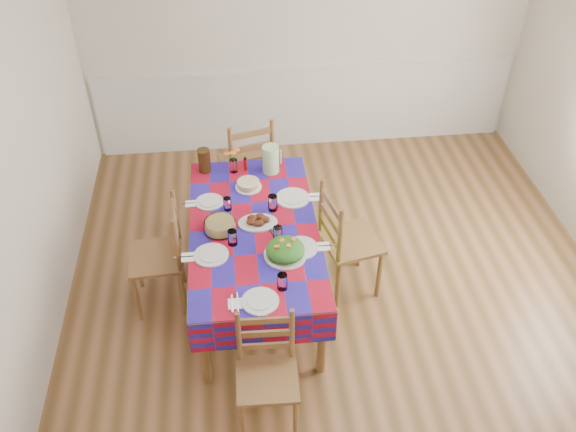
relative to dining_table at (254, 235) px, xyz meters
The scene contains 22 objects.
room 1.03m from the dining_table, 19.37° to the right, with size 4.58×5.08×2.78m.
wainscot 2.35m from the dining_table, 72.73° to the left, with size 4.41×0.06×0.92m.
dining_table is the anchor object (origin of this frame).
setting_near_head 0.74m from the dining_table, 86.44° to the right, with size 0.41×0.27×0.12m.
setting_left_near 0.38m from the dining_table, 138.25° to the right, with size 0.46×0.27×0.12m.
setting_left_far 0.43m from the dining_table, 133.20° to the left, with size 0.41×0.24×0.11m.
setting_right_near 0.38m from the dining_table, 40.45° to the right, with size 0.47×0.27×0.12m.
setting_right_far 0.41m from the dining_table, 44.47° to the left, with size 0.51×0.30×0.13m.
meat_platter 0.11m from the dining_table, 50.47° to the left, with size 0.30×0.22×0.06m.
salad_platter 0.42m from the dining_table, 58.58° to the right, with size 0.31×0.31×0.13m.
pasta_bowl 0.28m from the dining_table, behind, with size 0.24×0.24×0.09m.
cake 0.52m from the dining_table, 91.07° to the left, with size 0.22×0.22×0.06m.
serving_utensils 0.19m from the dining_table, 24.53° to the right, with size 0.14×0.31×0.01m.
flower_vase 0.78m from the dining_table, 99.10° to the left, with size 0.14×0.11×0.22m.
hot_sauce 0.78m from the dining_table, 91.36° to the left, with size 0.03×0.03×0.13m, color red.
green_pitcher 0.78m from the dining_table, 74.91° to the left, with size 0.14×0.14×0.24m, color #A6CE92.
tea_pitcher 0.89m from the dining_table, 114.78° to the left, with size 0.11×0.11×0.21m, color #321D0B.
name_card 0.90m from the dining_table, 90.23° to the right, with size 0.07×0.02×0.01m, color silver.
chair_near 1.17m from the dining_table, 89.92° to the right, with size 0.41×0.39×0.89m.
chair_far 1.15m from the dining_table, 89.38° to the left, with size 0.55×0.53×1.01m.
chair_left 0.74m from the dining_table, behind, with size 0.43×0.45×0.97m.
chair_right 0.74m from the dining_table, ahead, with size 0.51×0.53×1.01m.
Camera 1 is at (-0.82, -3.29, 3.72)m, focal length 38.00 mm.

